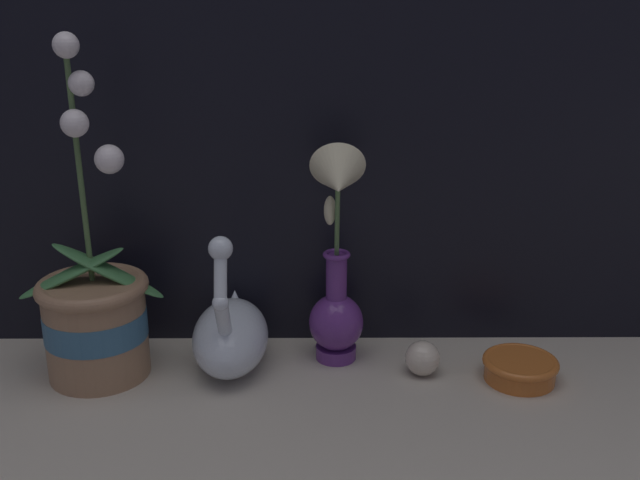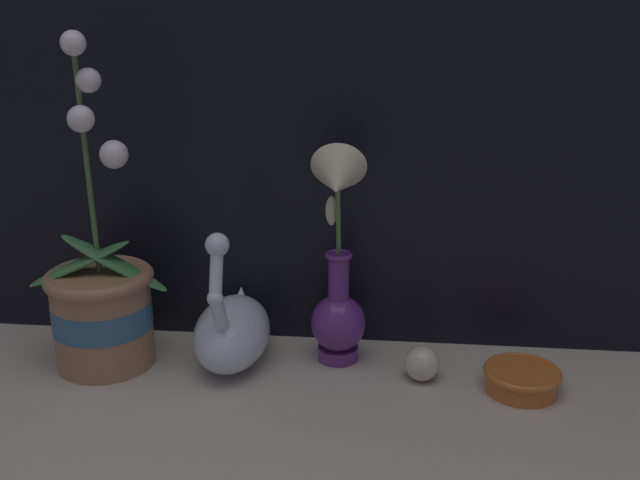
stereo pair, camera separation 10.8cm
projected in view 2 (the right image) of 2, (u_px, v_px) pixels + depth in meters
The scene contains 6 objects.
ground_plane at pixel (294, 401), 1.05m from camera, with size 2.80×2.80×0.00m, color #BCB2A3.
orchid_potted_plant at pixel (102, 304), 1.13m from camera, with size 0.21×0.16×0.50m.
swan_figurine at pixel (232, 329), 1.14m from camera, with size 0.11×0.21×0.23m.
blue_vase at pixel (338, 278), 1.12m from camera, with size 0.08×0.13×0.35m.
glass_sphere at pixel (422, 363), 1.10m from camera, with size 0.05×0.05×0.05m.
amber_dish at pixel (522, 378), 1.07m from camera, with size 0.11×0.11×0.03m.
Camera 2 is at (0.13, -0.91, 0.56)m, focal length 42.00 mm.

